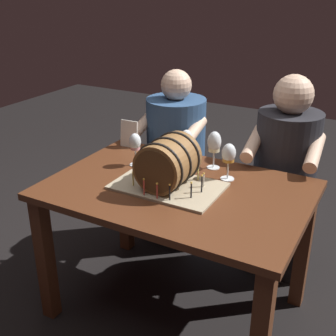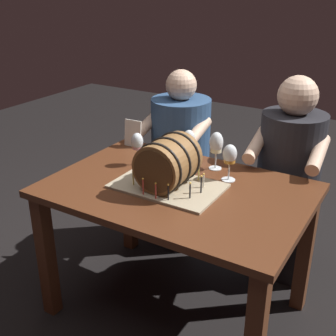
{
  "view_description": "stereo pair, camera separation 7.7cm",
  "coord_description": "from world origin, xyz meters",
  "px_view_note": "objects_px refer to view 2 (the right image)",
  "views": [
    {
      "loc": [
        0.87,
        -1.67,
        1.66
      ],
      "look_at": [
        -0.04,
        -0.02,
        0.84
      ],
      "focal_mm": 46.6,
      "sensor_mm": 36.0,
      "label": 1
    },
    {
      "loc": [
        0.94,
        -1.63,
        1.66
      ],
      "look_at": [
        -0.04,
        -0.02,
        0.84
      ],
      "focal_mm": 46.6,
      "sensor_mm": 36.0,
      "label": 2
    }
  ],
  "objects_px": {
    "menu_card": "(133,133)",
    "person_seated_right": "(287,185)",
    "dining_table": "(177,208)",
    "wine_glass_white": "(216,144)",
    "wine_glass_red": "(189,140)",
    "person_seated_left": "(180,162)",
    "barrel_cake": "(168,165)",
    "wine_glass_amber": "(230,156)",
    "wine_glass_rose": "(137,143)"
  },
  "relations": [
    {
      "from": "menu_card",
      "to": "person_seated_right",
      "type": "relative_size",
      "value": 0.13
    },
    {
      "from": "dining_table",
      "to": "wine_glass_white",
      "type": "distance_m",
      "value": 0.39
    },
    {
      "from": "dining_table",
      "to": "wine_glass_red",
      "type": "relative_size",
      "value": 6.95
    },
    {
      "from": "menu_card",
      "to": "person_seated_left",
      "type": "relative_size",
      "value": 0.14
    },
    {
      "from": "barrel_cake",
      "to": "wine_glass_amber",
      "type": "distance_m",
      "value": 0.31
    },
    {
      "from": "menu_card",
      "to": "person_seated_left",
      "type": "height_order",
      "value": "person_seated_left"
    },
    {
      "from": "wine_glass_red",
      "to": "person_seated_right",
      "type": "height_order",
      "value": "person_seated_right"
    },
    {
      "from": "dining_table",
      "to": "menu_card",
      "type": "height_order",
      "value": "menu_card"
    },
    {
      "from": "wine_glass_amber",
      "to": "person_seated_right",
      "type": "xyz_separation_m",
      "value": [
        0.18,
        0.45,
        -0.3
      ]
    },
    {
      "from": "dining_table",
      "to": "wine_glass_red",
      "type": "distance_m",
      "value": 0.41
    },
    {
      "from": "wine_glass_red",
      "to": "barrel_cake",
      "type": "bearing_deg",
      "value": -78.03
    },
    {
      "from": "wine_glass_white",
      "to": "wine_glass_red",
      "type": "bearing_deg",
      "value": 174.21
    },
    {
      "from": "wine_glass_rose",
      "to": "menu_card",
      "type": "xyz_separation_m",
      "value": [
        -0.18,
        0.21,
        -0.04
      ]
    },
    {
      "from": "person_seated_left",
      "to": "person_seated_right",
      "type": "height_order",
      "value": "person_seated_right"
    },
    {
      "from": "wine_glass_amber",
      "to": "wine_glass_white",
      "type": "bearing_deg",
      "value": 141.14
    },
    {
      "from": "dining_table",
      "to": "wine_glass_amber",
      "type": "relative_size",
      "value": 6.6
    },
    {
      "from": "wine_glass_red",
      "to": "person_seated_left",
      "type": "xyz_separation_m",
      "value": [
        -0.24,
        0.34,
        -0.31
      ]
    },
    {
      "from": "barrel_cake",
      "to": "person_seated_right",
      "type": "xyz_separation_m",
      "value": [
        0.39,
        0.67,
        -0.29
      ]
    },
    {
      "from": "wine_glass_amber",
      "to": "person_seated_left",
      "type": "height_order",
      "value": "person_seated_left"
    },
    {
      "from": "wine_glass_amber",
      "to": "menu_card",
      "type": "bearing_deg",
      "value": 168.14
    },
    {
      "from": "menu_card",
      "to": "wine_glass_white",
      "type": "bearing_deg",
      "value": -7.36
    },
    {
      "from": "dining_table",
      "to": "wine_glass_red",
      "type": "height_order",
      "value": "wine_glass_red"
    },
    {
      "from": "wine_glass_white",
      "to": "person_seated_right",
      "type": "distance_m",
      "value": 0.56
    },
    {
      "from": "dining_table",
      "to": "person_seated_right",
      "type": "xyz_separation_m",
      "value": [
        0.35,
        0.65,
        -0.05
      ]
    },
    {
      "from": "wine_glass_red",
      "to": "person_seated_right",
      "type": "xyz_separation_m",
      "value": [
        0.46,
        0.34,
        -0.29
      ]
    },
    {
      "from": "barrel_cake",
      "to": "wine_glass_white",
      "type": "distance_m",
      "value": 0.33
    },
    {
      "from": "wine_glass_amber",
      "to": "person_seated_right",
      "type": "bearing_deg",
      "value": 68.63
    },
    {
      "from": "dining_table",
      "to": "wine_glass_rose",
      "type": "distance_m",
      "value": 0.42
    },
    {
      "from": "dining_table",
      "to": "person_seated_left",
      "type": "relative_size",
      "value": 1.08
    },
    {
      "from": "wine_glass_amber",
      "to": "person_seated_right",
      "type": "height_order",
      "value": "person_seated_right"
    },
    {
      "from": "wine_glass_white",
      "to": "wine_glass_rose",
      "type": "height_order",
      "value": "wine_glass_white"
    },
    {
      "from": "barrel_cake",
      "to": "menu_card",
      "type": "height_order",
      "value": "barrel_cake"
    },
    {
      "from": "wine_glass_red",
      "to": "person_seated_left",
      "type": "height_order",
      "value": "person_seated_left"
    },
    {
      "from": "wine_glass_white",
      "to": "person_seated_left",
      "type": "relative_size",
      "value": 0.18
    },
    {
      "from": "barrel_cake",
      "to": "wine_glass_rose",
      "type": "xyz_separation_m",
      "value": [
        -0.28,
        0.15,
        0.01
      ]
    },
    {
      "from": "wine_glass_rose",
      "to": "menu_card",
      "type": "relative_size",
      "value": 1.12
    },
    {
      "from": "wine_glass_red",
      "to": "wine_glass_amber",
      "type": "relative_size",
      "value": 0.95
    },
    {
      "from": "wine_glass_amber",
      "to": "person_seated_left",
      "type": "relative_size",
      "value": 0.16
    },
    {
      "from": "person_seated_left",
      "to": "person_seated_right",
      "type": "relative_size",
      "value": 0.97
    },
    {
      "from": "wine_glass_white",
      "to": "person_seated_right",
      "type": "xyz_separation_m",
      "value": [
        0.29,
        0.36,
        -0.31
      ]
    },
    {
      "from": "dining_table",
      "to": "barrel_cake",
      "type": "bearing_deg",
      "value": -150.27
    },
    {
      "from": "dining_table",
      "to": "wine_glass_red",
      "type": "xyz_separation_m",
      "value": [
        -0.11,
        0.31,
        0.24
      ]
    },
    {
      "from": "menu_card",
      "to": "person_seated_left",
      "type": "distance_m",
      "value": 0.43
    },
    {
      "from": "barrel_cake",
      "to": "wine_glass_amber",
      "type": "height_order",
      "value": "barrel_cake"
    },
    {
      "from": "barrel_cake",
      "to": "wine_glass_amber",
      "type": "relative_size",
      "value": 2.72
    },
    {
      "from": "barrel_cake",
      "to": "wine_glass_rose",
      "type": "relative_size",
      "value": 2.86
    },
    {
      "from": "wine_glass_rose",
      "to": "person_seated_left",
      "type": "relative_size",
      "value": 0.15
    },
    {
      "from": "dining_table",
      "to": "wine_glass_amber",
      "type": "distance_m",
      "value": 0.36
    },
    {
      "from": "wine_glass_red",
      "to": "wine_glass_amber",
      "type": "xyz_separation_m",
      "value": [
        0.29,
        -0.11,
        0.01
      ]
    },
    {
      "from": "barrel_cake",
      "to": "wine_glass_rose",
      "type": "distance_m",
      "value": 0.32
    }
  ]
}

